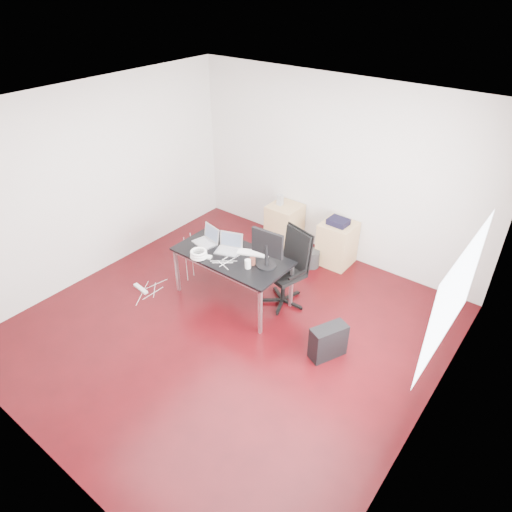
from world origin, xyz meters
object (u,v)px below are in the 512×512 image
Objects in this scene: filing_cabinet_left at (284,224)px; office_chair at (289,265)px; desk at (232,258)px; filing_cabinet_right at (337,243)px; pc_tower at (328,342)px.

office_chair is at bearing -53.36° from filing_cabinet_left.
filing_cabinet_right is (0.70, 1.71, -0.33)m from desk.
office_chair is 1.54× the size of filing_cabinet_left.
filing_cabinet_left is (-0.31, 1.71, -0.33)m from desk.
office_chair is at bearing -92.48° from filing_cabinet_right.
office_chair reaches higher than filing_cabinet_right.
filing_cabinet_right is at bearing 0.00° from filing_cabinet_left.
filing_cabinet_right is at bearing 102.36° from office_chair.
desk is 2.29× the size of filing_cabinet_left.
desk is 1.71m from pc_tower.
office_chair reaches higher than pc_tower.
office_chair is 1.54× the size of filing_cabinet_right.
desk reaches higher than pc_tower.
filing_cabinet_left is 1.00m from filing_cabinet_right.
filing_cabinet_left is 1.00× the size of filing_cabinet_right.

